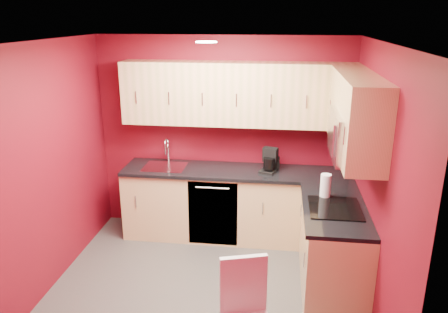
% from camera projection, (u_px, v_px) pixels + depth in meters
% --- Properties ---
extents(floor, '(3.20, 3.20, 0.00)m').
position_uv_depth(floor, '(204.00, 289.00, 4.54)').
color(floor, '#454340').
rests_on(floor, ground).
extents(ceiling, '(3.20, 3.20, 0.00)m').
position_uv_depth(ceiling, '(200.00, 42.00, 3.77)').
color(ceiling, white).
rests_on(ceiling, wall_back).
extents(wall_back, '(3.20, 0.00, 3.20)m').
position_uv_depth(wall_back, '(223.00, 136.00, 5.57)').
color(wall_back, maroon).
rests_on(wall_back, floor).
extents(wall_front, '(3.20, 0.00, 3.20)m').
position_uv_depth(wall_front, '(160.00, 261.00, 2.74)').
color(wall_front, maroon).
rests_on(wall_front, floor).
extents(wall_left, '(0.00, 3.00, 3.00)m').
position_uv_depth(wall_left, '(45.00, 170.00, 4.36)').
color(wall_left, maroon).
rests_on(wall_left, floor).
extents(wall_right, '(0.00, 3.00, 3.00)m').
position_uv_depth(wall_right, '(376.00, 186.00, 3.96)').
color(wall_right, maroon).
rests_on(wall_right, floor).
extents(base_cabinets_back, '(2.80, 0.60, 0.87)m').
position_uv_depth(base_cabinets_back, '(236.00, 205.00, 5.52)').
color(base_cabinets_back, '#DCB97D').
rests_on(base_cabinets_back, floor).
extents(base_cabinets_right, '(0.60, 1.30, 0.87)m').
position_uv_depth(base_cabinets_right, '(333.00, 249.00, 4.48)').
color(base_cabinets_right, '#DCB97D').
rests_on(base_cabinets_right, floor).
extents(countertop_back, '(2.80, 0.63, 0.04)m').
position_uv_depth(countertop_back, '(236.00, 172.00, 5.36)').
color(countertop_back, black).
rests_on(countertop_back, base_cabinets_back).
extents(countertop_right, '(0.63, 1.27, 0.04)m').
position_uv_depth(countertop_right, '(335.00, 209.00, 4.33)').
color(countertop_right, black).
rests_on(countertop_right, base_cabinets_right).
extents(upper_cabinets_back, '(2.80, 0.35, 0.75)m').
position_uv_depth(upper_cabinets_back, '(238.00, 94.00, 5.20)').
color(upper_cabinets_back, '#E6B682').
rests_on(upper_cabinets_back, wall_back).
extents(upper_cabinets_right, '(0.35, 1.55, 0.75)m').
position_uv_depth(upper_cabinets_right, '(355.00, 106.00, 4.20)').
color(upper_cabinets_right, '#E6B682').
rests_on(upper_cabinets_right, wall_right).
extents(microwave, '(0.42, 0.76, 0.42)m').
position_uv_depth(microwave, '(354.00, 135.00, 4.05)').
color(microwave, silver).
rests_on(microwave, upper_cabinets_right).
extents(cooktop, '(0.50, 0.55, 0.01)m').
position_uv_depth(cooktop, '(335.00, 208.00, 4.29)').
color(cooktop, black).
rests_on(cooktop, countertop_right).
extents(sink, '(0.52, 0.42, 0.35)m').
position_uv_depth(sink, '(165.00, 164.00, 5.47)').
color(sink, silver).
rests_on(sink, countertop_back).
extents(dishwasher_front, '(0.60, 0.02, 0.82)m').
position_uv_depth(dishwasher_front, '(213.00, 214.00, 5.27)').
color(dishwasher_front, black).
rests_on(dishwasher_front, base_cabinets_back).
extents(downlight, '(0.20, 0.20, 0.01)m').
position_uv_depth(downlight, '(206.00, 42.00, 4.06)').
color(downlight, white).
rests_on(downlight, ceiling).
extents(coffee_maker, '(0.24, 0.28, 0.29)m').
position_uv_depth(coffee_maker, '(269.00, 161.00, 5.24)').
color(coffee_maker, black).
rests_on(coffee_maker, countertop_back).
extents(napkin_holder, '(0.13, 0.13, 0.14)m').
position_uv_depth(napkin_holder, '(274.00, 163.00, 5.39)').
color(napkin_holder, black).
rests_on(napkin_holder, countertop_back).
extents(paper_towel, '(0.19, 0.19, 0.25)m').
position_uv_depth(paper_towel, '(325.00, 186.00, 4.52)').
color(paper_towel, white).
rests_on(paper_towel, countertop_right).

